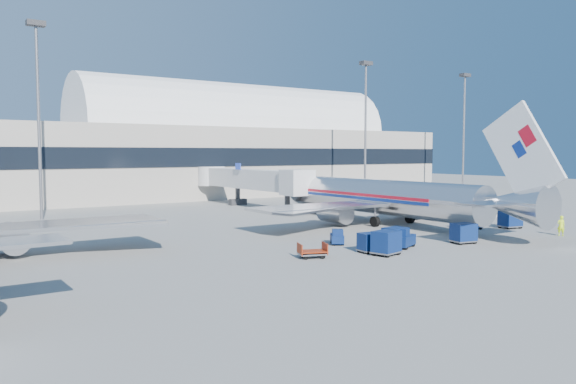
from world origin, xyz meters
TOP-DOWN VIEW (x-y plane):
  - ground at (0.00, 0.00)m, footprint 260.00×260.00m
  - terminal at (-13.60, 55.96)m, footprint 170.00×28.15m
  - airliner_main at (10.00, 4.51)m, footprint 32.00×37.26m
  - jetbridge_near at (7.60, 30.81)m, footprint 4.40×27.50m
  - mast_west at (-20.00, 30.00)m, footprint 2.00×1.20m
  - mast_east at (30.00, 30.00)m, footprint 2.00×1.20m
  - mast_far_east at (55.00, 30.00)m, footprint 2.00×1.20m
  - barrier_near at (18.00, 2.00)m, footprint 3.00×0.55m
  - barrier_mid at (21.30, 2.00)m, footprint 3.00×0.55m
  - barrier_far at (24.60, 2.00)m, footprint 3.00×0.55m
  - tug_lead at (0.28, -7.34)m, footprint 2.84×2.21m
  - tug_right at (14.15, -3.15)m, footprint 2.57×2.04m
  - tug_left at (-3.02, -2.96)m, footprint 1.99×2.27m
  - cart_train_a at (-0.38, -7.11)m, footprint 2.02×1.61m
  - cart_train_b at (-3.40, -7.43)m, footprint 1.84×1.47m
  - cart_train_c at (-3.17, -8.97)m, footprint 2.40×2.03m
  - cart_solo_near at (6.12, -8.72)m, footprint 2.23×1.87m
  - cart_solo_far at (17.95, -5.20)m, footprint 2.34×1.93m
  - cart_open_red at (-8.43, -6.75)m, footprint 2.38×2.03m
  - ramp_worker at (17.30, -10.93)m, footprint 0.81×0.80m

SIDE VIEW (x-z plane):
  - ground at x=0.00m, z-range 0.00..0.00m
  - cart_open_red at x=-8.43m, z-range 0.12..0.66m
  - barrier_near at x=18.00m, z-range 0.00..0.90m
  - barrier_mid at x=21.30m, z-range 0.00..0.90m
  - barrier_far at x=24.60m, z-range 0.00..0.90m
  - tug_left at x=-3.02m, z-range -0.06..1.27m
  - tug_right at x=14.15m, z-range -0.07..1.43m
  - tug_lead at x=0.28m, z-range -0.07..1.58m
  - cart_train_b at x=-3.40m, z-range 0.05..1.58m
  - cart_train_a at x=-0.38m, z-range 0.06..1.73m
  - cart_solo_near at x=6.12m, z-range 0.06..1.79m
  - ramp_worker at x=17.30m, z-range 0.00..1.88m
  - cart_train_c at x=-3.17m, z-range 0.06..1.91m
  - cart_solo_far at x=17.95m, z-range 0.06..1.92m
  - airliner_main at x=10.00m, z-range -3.11..8.96m
  - jetbridge_near at x=7.60m, z-range 0.80..7.05m
  - terminal at x=-13.60m, z-range -2.98..18.02m
  - mast_west at x=-20.00m, z-range 3.49..26.09m
  - mast_east at x=30.00m, z-range 3.49..26.09m
  - mast_far_east at x=55.00m, z-range 3.49..26.09m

